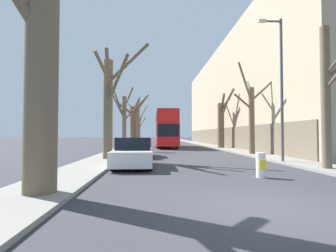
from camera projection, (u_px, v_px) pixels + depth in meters
ground_plane at (263, 207)px, 5.88m from camera, size 300.00×300.00×0.00m
sidewalk_left at (138, 142)px, 55.45m from camera, size 2.23×120.00×0.12m
sidewalk_right at (191, 142)px, 56.09m from camera, size 2.23×120.00×0.12m
building_facade_right at (249, 98)px, 38.72m from camera, size 10.08×48.25×14.08m
street_tree_left_0 at (41, 41)px, 6.90m from camera, size 2.50×3.48×9.32m
street_tree_left_1 at (109, 103)px, 16.52m from camera, size 3.41×3.21×7.13m
street_tree_left_2 at (124, 119)px, 26.14m from camera, size 3.81×2.54×6.54m
street_tree_left_3 at (133, 123)px, 36.04m from camera, size 4.63×1.35×6.89m
street_tree_left_4 at (137, 121)px, 45.72m from camera, size 2.50×3.25×8.45m
street_tree_left_5 at (140, 127)px, 55.77m from camera, size 3.44×3.25×7.78m
street_tree_right_0 at (329, 92)px, 11.75m from camera, size 2.57×3.01×6.83m
street_tree_right_1 at (251, 115)px, 21.00m from camera, size 3.23×3.03×7.22m
street_tree_right_2 at (222, 122)px, 30.65m from camera, size 1.53×5.08×6.69m
double_decker_bus at (166, 128)px, 33.79m from camera, size 2.53×11.30×4.50m
parked_car_0 at (134, 153)px, 13.14m from camera, size 1.89×4.23×1.48m
parked_car_1 at (140, 148)px, 19.16m from camera, size 1.88×4.45×1.35m
lamp_post at (280, 82)px, 14.99m from camera, size 1.40×0.20×8.32m
traffic_bollard at (261, 165)px, 9.90m from camera, size 0.35×0.36×0.94m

